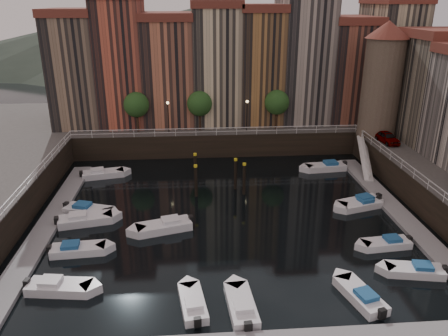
{
  "coord_description": "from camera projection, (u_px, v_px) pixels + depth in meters",
  "views": [
    {
      "loc": [
        -3.06,
        -36.82,
        19.05
      ],
      "look_at": [
        0.05,
        4.0,
        3.19
      ],
      "focal_mm": 35.0,
      "sensor_mm": 36.0,
      "label": 1
    }
  ],
  "objects": [
    {
      "name": "ground",
      "position": [
        227.0,
        215.0,
        41.33
      ],
      "size": [
        200.0,
        200.0,
        0.0
      ],
      "primitive_type": "plane",
      "color": "black",
      "rests_on": "ground"
    },
    {
      "name": "quay_far",
      "position": [
        212.0,
        125.0,
        64.97
      ],
      "size": [
        80.0,
        20.0,
        3.0
      ],
      "primitive_type": "cube",
      "color": "black",
      "rests_on": "ground"
    },
    {
      "name": "dock_left",
      "position": [
        48.0,
        224.0,
        39.19
      ],
      "size": [
        2.0,
        28.0,
        0.35
      ],
      "primitive_type": "cube",
      "color": "gray",
      "rests_on": "ground"
    },
    {
      "name": "dock_right",
      "position": [
        397.0,
        212.0,
        41.49
      ],
      "size": [
        2.0,
        28.0,
        0.35
      ],
      "primitive_type": "cube",
      "color": "gray",
      "rests_on": "ground"
    },
    {
      "name": "mountains",
      "position": [
        204.0,
        36.0,
        140.87
      ],
      "size": [
        145.0,
        100.0,
        18.0
      ],
      "color": "#2D382D",
      "rests_on": "ground"
    },
    {
      "name": "far_terrace",
      "position": [
        237.0,
        63.0,
        59.46
      ],
      "size": [
        48.7,
        10.3,
        17.5
      ],
      "color": "#856D55",
      "rests_on": "quay_far"
    },
    {
      "name": "corner_tower",
      "position": [
        382.0,
        78.0,
        52.55
      ],
      "size": [
        5.2,
        5.2,
        13.8
      ],
      "color": "#6B5B4C",
      "rests_on": "quay_right"
    },
    {
      "name": "promenade_trees",
      "position": [
        205.0,
        104.0,
        55.78
      ],
      "size": [
        21.2,
        3.2,
        5.2
      ],
      "color": "black",
      "rests_on": "quay_far"
    },
    {
      "name": "street_lamps",
      "position": [
        208.0,
        111.0,
        55.13
      ],
      "size": [
        10.36,
        0.36,
        4.18
      ],
      "color": "black",
      "rests_on": "quay_far"
    },
    {
      "name": "railings",
      "position": [
        223.0,
        159.0,
        44.51
      ],
      "size": [
        36.08,
        34.04,
        0.52
      ],
      "color": "white",
      "rests_on": "ground"
    },
    {
      "name": "gangway",
      "position": [
        365.0,
        156.0,
        51.15
      ],
      "size": [
        2.78,
        8.32,
        3.73
      ],
      "color": "white",
      "rests_on": "ground"
    },
    {
      "name": "mooring_pilings",
      "position": [
        218.0,
        176.0,
        45.98
      ],
      "size": [
        5.34,
        3.9,
        3.78
      ],
      "color": "black",
      "rests_on": "ground"
    },
    {
      "name": "boat_left_0",
      "position": [
        58.0,
        287.0,
        30.35
      ],
      "size": [
        4.78,
        2.26,
        1.07
      ],
      "rotation": [
        0.0,
        0.0,
        -0.13
      ],
      "color": "white",
      "rests_on": "ground"
    },
    {
      "name": "boat_left_1",
      "position": [
        77.0,
        249.0,
        34.94
      ],
      "size": [
        4.56,
        1.94,
        1.03
      ],
      "rotation": [
        0.0,
        0.0,
        0.07
      ],
      "color": "white",
      "rests_on": "ground"
    },
    {
      "name": "boat_left_2",
      "position": [
        84.0,
        220.0,
        39.57
      ],
      "size": [
        5.15,
        2.72,
        1.15
      ],
      "rotation": [
        0.0,
        0.0,
        0.2
      ],
      "color": "white",
      "rests_on": "ground"
    },
    {
      "name": "boat_left_3",
      "position": [
        88.0,
        210.0,
        41.36
      ],
      "size": [
        4.95,
        3.13,
        1.11
      ],
      "rotation": [
        0.0,
        0.0,
        -0.33
      ],
      "color": "white",
      "rests_on": "ground"
    },
    {
      "name": "boat_left_4",
      "position": [
        102.0,
        174.0,
        49.98
      ],
      "size": [
        5.0,
        2.68,
        1.12
      ],
      "rotation": [
        0.0,
        0.0,
        0.21
      ],
      "color": "white",
      "rests_on": "ground"
    },
    {
      "name": "boat_right_0",
      "position": [
        416.0,
        270.0,
        32.25
      ],
      "size": [
        4.48,
        2.3,
        1.0
      ],
      "rotation": [
        0.0,
        0.0,
        2.96
      ],
      "color": "white",
      "rests_on": "ground"
    },
    {
      "name": "boat_right_1",
      "position": [
        387.0,
        243.0,
        35.83
      ],
      "size": [
        4.28,
        1.89,
        0.97
      ],
      "rotation": [
        0.0,
        0.0,
        3.23
      ],
      "color": "white",
      "rests_on": "ground"
    },
    {
      "name": "boat_right_2",
      "position": [
        361.0,
        205.0,
        42.53
      ],
      "size": [
        4.55,
        2.7,
        1.02
      ],
      "rotation": [
        0.0,
        0.0,
        3.42
      ],
      "color": "white",
      "rests_on": "ground"
    },
    {
      "name": "boat_right_3",
      "position": [
        360.0,
        202.0,
        42.96
      ],
      "size": [
        4.87,
        3.06,
        1.1
      ],
      "rotation": [
        0.0,
        0.0,
        3.46
      ],
      "color": "white",
      "rests_on": "ground"
    },
    {
      "name": "boat_right_4",
      "position": [
        326.0,
        167.0,
        52.03
      ],
      "size": [
        5.09,
        2.27,
        1.15
      ],
      "rotation": [
        0.0,
        0.0,
        3.24
      ],
      "color": "white",
      "rests_on": "ground"
    },
    {
      "name": "boat_near_1",
      "position": [
        193.0,
        304.0,
        28.71
      ],
      "size": [
        2.08,
        4.32,
        0.97
      ],
      "rotation": [
        0.0,
        0.0,
        1.71
      ],
      "color": "white",
      "rests_on": "ground"
    },
    {
      "name": "boat_near_2",
      "position": [
        241.0,
        306.0,
        28.44
      ],
      "size": [
        2.0,
        4.71,
        1.07
      ],
      "rotation": [
        0.0,
        0.0,
        1.64
      ],
      "color": "white",
      "rests_on": "ground"
    },
    {
      "name": "boat_near_3",
      "position": [
        361.0,
        296.0,
        29.44
      ],
      "size": [
        2.71,
        4.64,
        1.04
      ],
      "rotation": [
        0.0,
        0.0,
        1.84
      ],
      "color": "white",
      "rests_on": "ground"
    },
    {
      "name": "car_a",
      "position": [
        387.0,
        138.0,
        51.74
      ],
      "size": [
        2.05,
        4.11,
        1.35
      ],
      "primitive_type": "imported",
      "rotation": [
        0.0,
        0.0,
        0.12
      ],
      "color": "gray",
      "rests_on": "quay_right"
    },
    {
      "name": "boat_extra_62",
      "position": [
        165.0,
        226.0,
        38.43
      ],
      "size": [
        5.21,
        3.09,
        1.17
      ],
      "rotation": [
        0.0,
        0.0,
        3.42
      ],
      "color": "white",
      "rests_on": "ground"
    }
  ]
}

